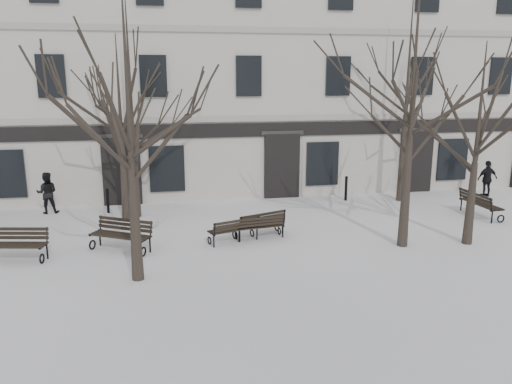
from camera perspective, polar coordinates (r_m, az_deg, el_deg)
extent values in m
plane|color=white|center=(14.74, -3.30, -8.47)|extent=(100.00, 100.00, 0.00)
cube|color=beige|center=(26.65, -7.06, 13.24)|extent=(40.00, 10.00, 11.00)
cube|color=#A19D93|center=(21.71, -6.09, 8.27)|extent=(40.00, 0.12, 0.25)
cube|color=#A19D93|center=(21.71, -6.34, 18.05)|extent=(40.00, 0.12, 0.25)
cube|color=black|center=(21.75, -6.06, 6.96)|extent=(40.00, 0.10, 0.60)
cube|color=black|center=(22.83, -26.67, 1.86)|extent=(1.50, 0.14, 2.00)
cube|color=black|center=(21.98, -15.09, 2.29)|extent=(1.60, 0.22, 2.90)
cube|color=#2D2B28|center=(21.72, -15.33, 6.16)|extent=(1.90, 0.08, 0.18)
cube|color=black|center=(21.90, -10.13, 2.64)|extent=(1.50, 0.14, 2.00)
cube|color=black|center=(22.50, 2.98, 2.98)|extent=(1.60, 0.22, 2.90)
cube|color=#2D2B28|center=(22.25, 3.05, 6.76)|extent=(1.90, 0.08, 0.18)
cube|color=black|center=(23.01, 7.59, 3.23)|extent=(1.50, 0.14, 2.00)
cube|color=black|center=(24.81, 17.77, 3.32)|extent=(1.60, 0.22, 2.90)
cube|color=#2D2B28|center=(24.58, 18.06, 6.75)|extent=(1.90, 0.08, 0.18)
cube|color=black|center=(25.76, 21.51, 3.49)|extent=(1.50, 0.14, 2.00)
cube|color=black|center=(21.98, -22.36, 12.14)|extent=(1.10, 0.14, 1.70)
cube|color=black|center=(21.55, -11.65, 12.84)|extent=(1.10, 0.14, 1.70)
cube|color=black|center=(21.86, -0.83, 13.10)|extent=(1.10, 0.14, 1.70)
cube|color=black|center=(22.87, 9.36, 12.94)|extent=(1.10, 0.14, 1.70)
cube|color=black|center=(24.50, 18.42, 12.46)|extent=(1.10, 0.14, 1.70)
cube|color=black|center=(26.63, 26.16, 11.81)|extent=(1.10, 0.14, 1.70)
cone|color=black|center=(13.67, -13.66, -3.40)|extent=(0.34, 0.34, 3.24)
cone|color=black|center=(16.60, 16.76, 0.15)|extent=(0.34, 0.34, 3.70)
cone|color=black|center=(17.68, 23.32, -1.24)|extent=(0.34, 0.34, 2.71)
cone|color=black|center=(19.79, -14.81, 1.14)|extent=(0.34, 0.34, 2.91)
cone|color=black|center=(19.89, -13.68, 2.16)|extent=(0.34, 0.34, 3.51)
cone|color=black|center=(22.76, 16.40, 3.69)|extent=(0.34, 0.34, 3.78)
torus|color=black|center=(16.16, -23.27, -7.01)|extent=(0.11, 0.32, 0.31)
cylinder|color=black|center=(16.47, -22.76, -6.25)|extent=(0.05, 0.05, 0.49)
cube|color=black|center=(16.23, -23.10, -5.66)|extent=(0.17, 0.59, 0.05)
cube|color=black|center=(16.41, -26.39, -5.71)|extent=(1.93, 0.47, 0.04)
cube|color=black|center=(16.53, -26.16, -5.54)|extent=(1.93, 0.47, 0.04)
cube|color=black|center=(16.66, -25.93, -5.38)|extent=(1.93, 0.47, 0.04)
cube|color=black|center=(16.79, -25.70, -5.22)|extent=(1.93, 0.47, 0.04)
cube|color=black|center=(16.79, -25.69, -4.72)|extent=(1.92, 0.41, 0.10)
cube|color=black|center=(16.77, -25.70, -4.27)|extent=(1.92, 0.41, 0.10)
cube|color=black|center=(16.75, -25.71, -3.83)|extent=(1.92, 0.41, 0.10)
cylinder|color=black|center=(16.41, -22.78, -4.63)|extent=(0.07, 0.16, 0.54)
torus|color=black|center=(17.24, -0.46, -4.71)|extent=(0.14, 0.27, 0.27)
cylinder|color=black|center=(16.94, 0.11, -4.76)|extent=(0.05, 0.05, 0.43)
cube|color=black|center=(17.01, -0.18, -3.93)|extent=(0.22, 0.51, 0.05)
torus|color=black|center=(16.55, -5.34, -5.55)|extent=(0.14, 0.27, 0.27)
cylinder|color=black|center=(16.23, -4.85, -5.62)|extent=(0.05, 0.05, 0.43)
cube|color=black|center=(16.31, -5.11, -4.74)|extent=(0.22, 0.51, 0.05)
cube|color=black|center=(16.82, -2.92, -4.08)|extent=(1.64, 0.65, 0.03)
cube|color=black|center=(16.71, -2.71, -4.20)|extent=(1.64, 0.65, 0.03)
cube|color=black|center=(16.59, -2.50, -4.32)|extent=(1.64, 0.65, 0.03)
cube|color=black|center=(16.48, -2.29, -4.44)|extent=(1.64, 0.65, 0.03)
cube|color=black|center=(16.41, -2.23, -4.06)|extent=(1.62, 0.60, 0.09)
cube|color=black|center=(16.36, -2.20, -3.70)|extent=(1.62, 0.60, 0.09)
cube|color=black|center=(16.31, -2.17, -3.34)|extent=(1.62, 0.60, 0.09)
cylinder|color=black|center=(16.75, 0.24, -3.52)|extent=(0.08, 0.14, 0.47)
cylinder|color=black|center=(16.04, -4.76, -4.33)|extent=(0.08, 0.14, 0.47)
torus|color=black|center=(17.49, 2.68, -4.48)|extent=(0.08, 0.27, 0.27)
cylinder|color=black|center=(17.17, 3.09, -4.54)|extent=(0.05, 0.05, 0.42)
cube|color=black|center=(17.26, 2.89, -3.73)|extent=(0.12, 0.51, 0.05)
torus|color=black|center=(17.00, -2.28, -5.00)|extent=(0.08, 0.27, 0.27)
cylinder|color=black|center=(16.68, -1.95, -5.08)|extent=(0.05, 0.05, 0.42)
cube|color=black|center=(16.76, -2.12, -4.23)|extent=(0.12, 0.51, 0.05)
cube|color=black|center=(17.17, 0.20, -3.73)|extent=(1.66, 0.33, 0.03)
cube|color=black|center=(17.06, 0.34, -3.85)|extent=(1.66, 0.33, 0.03)
cube|color=black|center=(16.94, 0.48, -3.97)|extent=(1.66, 0.33, 0.03)
cube|color=black|center=(16.82, 0.63, -4.10)|extent=(1.66, 0.33, 0.03)
cube|color=black|center=(16.76, 0.67, -3.74)|extent=(1.65, 0.28, 0.08)
cube|color=black|center=(16.71, 0.70, -3.39)|extent=(1.65, 0.28, 0.08)
cube|color=black|center=(16.66, 0.72, -3.05)|extent=(1.65, 0.28, 0.08)
cylinder|color=black|center=(16.99, 3.20, -3.35)|extent=(0.06, 0.14, 0.46)
cylinder|color=black|center=(16.49, -1.89, -3.86)|extent=(0.06, 0.14, 0.46)
torus|color=black|center=(16.85, -18.19, -5.75)|extent=(0.21, 0.30, 0.32)
cylinder|color=black|center=(17.12, -17.40, -5.07)|extent=(0.06, 0.06, 0.50)
cube|color=black|center=(16.89, -17.86, -4.45)|extent=(0.36, 0.55, 0.06)
torus|color=black|center=(15.80, -12.77, -6.67)|extent=(0.21, 0.30, 0.32)
cylinder|color=black|center=(16.08, -12.02, -5.92)|extent=(0.06, 0.06, 0.50)
cube|color=black|center=(15.84, -12.44, -5.28)|extent=(0.36, 0.55, 0.06)
cube|color=black|center=(16.16, -15.74, -5.03)|extent=(1.77, 1.09, 0.04)
cube|color=black|center=(16.28, -15.42, -4.87)|extent=(1.77, 1.09, 0.04)
cube|color=black|center=(16.40, -15.11, -4.72)|extent=(1.77, 1.09, 0.04)
cube|color=black|center=(16.52, -14.81, -4.57)|extent=(1.77, 1.09, 0.04)
cube|color=black|center=(16.51, -14.75, -4.05)|extent=(1.74, 1.04, 0.10)
cube|color=black|center=(16.49, -14.73, -3.59)|extent=(1.74, 1.04, 0.10)
cube|color=black|center=(16.47, -14.71, -3.13)|extent=(1.74, 1.04, 0.10)
cylinder|color=black|center=(17.05, -17.33, -3.48)|extent=(0.12, 0.16, 0.55)
cylinder|color=black|center=(16.01, -11.93, -4.23)|extent=(0.12, 0.16, 0.55)
torus|color=black|center=(17.90, 2.38, -4.02)|extent=(0.15, 0.29, 0.29)
cylinder|color=black|center=(17.58, 3.04, -4.05)|extent=(0.05, 0.05, 0.46)
cube|color=black|center=(17.66, 2.72, -3.20)|extent=(0.24, 0.54, 0.05)
torus|color=black|center=(17.05, -2.47, -4.90)|extent=(0.15, 0.29, 0.29)
cylinder|color=black|center=(16.72, -1.87, -4.96)|extent=(0.05, 0.05, 0.46)
cube|color=black|center=(16.80, -2.18, -4.05)|extent=(0.24, 0.54, 0.05)
cube|color=black|center=(17.39, -0.05, -3.37)|extent=(1.74, 0.73, 0.04)
cube|color=black|center=(17.28, 0.19, -3.49)|extent=(1.74, 0.73, 0.04)
cube|color=black|center=(17.16, 0.43, -3.60)|extent=(1.74, 0.73, 0.04)
cube|color=black|center=(17.04, 0.68, -3.72)|extent=(1.74, 0.73, 0.04)
cube|color=black|center=(16.97, 0.76, -3.33)|extent=(1.72, 0.68, 0.09)
cube|color=black|center=(16.92, 0.80, -2.95)|extent=(1.72, 0.68, 0.09)
cube|color=black|center=(16.87, 0.84, -2.57)|extent=(1.72, 0.68, 0.09)
cylinder|color=black|center=(17.39, 3.20, -2.77)|extent=(0.09, 0.15, 0.50)
cylinder|color=black|center=(16.52, -1.75, -3.62)|extent=(0.09, 0.15, 0.50)
torus|color=black|center=(21.00, 26.18, -2.76)|extent=(0.32, 0.07, 0.32)
cylinder|color=black|center=(20.73, 25.36, -2.60)|extent=(0.05, 0.05, 0.49)
cube|color=black|center=(20.80, 25.85, -1.90)|extent=(0.61, 0.08, 0.05)
torus|color=black|center=(22.42, 23.21, -1.52)|extent=(0.32, 0.07, 0.32)
cylinder|color=black|center=(22.17, 22.40, -1.35)|extent=(0.05, 0.05, 0.49)
cube|color=black|center=(22.23, 22.87, -0.70)|extent=(0.61, 0.08, 0.05)
cube|color=black|center=(21.64, 24.83, -1.18)|extent=(0.19, 1.98, 0.04)
cube|color=black|center=(21.55, 24.50, -1.21)|extent=(0.19, 1.98, 0.04)
cube|color=black|center=(21.46, 24.18, -1.24)|extent=(0.19, 1.98, 0.04)
cube|color=black|center=(21.37, 23.85, -1.26)|extent=(0.19, 1.98, 0.04)
cube|color=black|center=(21.31, 23.79, -0.90)|extent=(0.13, 1.98, 0.10)
cube|color=black|center=(21.26, 23.77, -0.56)|extent=(0.13, 1.98, 0.10)
cube|color=black|center=(21.22, 23.75, -0.21)|extent=(0.13, 1.98, 0.10)
cylinder|color=black|center=(20.57, 25.29, -1.36)|extent=(0.16, 0.05, 0.55)
cylinder|color=black|center=(22.01, 22.32, -0.19)|extent=(0.16, 0.05, 0.55)
cylinder|color=black|center=(20.98, -16.58, -1.07)|extent=(0.11, 0.11, 0.93)
sphere|color=black|center=(20.87, -16.66, 0.21)|extent=(0.13, 0.13, 0.13)
cylinder|color=black|center=(22.46, 10.24, 0.31)|extent=(0.12, 0.12, 1.01)
sphere|color=black|center=(22.35, 10.30, 1.63)|extent=(0.14, 0.14, 0.14)
imported|color=black|center=(21.88, -22.58, -2.23)|extent=(0.86, 0.69, 1.68)
imported|color=black|center=(25.27, 24.74, -0.46)|extent=(0.98, 0.42, 1.66)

